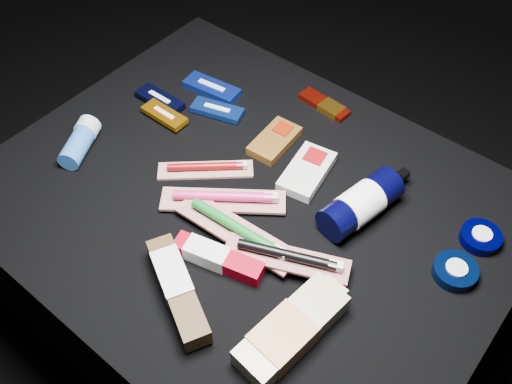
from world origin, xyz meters
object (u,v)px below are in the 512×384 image
Objects in this scene: bodywash_bottle at (290,332)px; deodorant_stick at (80,142)px; toothpaste_carton_red at (214,257)px; lotion_bottle at (361,204)px.

bodywash_bottle is 1.76× the size of deodorant_stick.
deodorant_stick is at bearing 161.13° from toothpaste_carton_red.
lotion_bottle is 0.28m from toothpaste_carton_red.
deodorant_stick is (-0.53, -0.21, -0.01)m from lotion_bottle.
deodorant_stick reaches higher than bodywash_bottle.
deodorant_stick is 0.40m from toothpaste_carton_red.
deodorant_stick reaches higher than toothpaste_carton_red.
deodorant_stick is at bearing -147.32° from lotion_bottle.
bodywash_bottle is at bearing -32.94° from deodorant_stick.
bodywash_bottle is 1.28× the size of toothpaste_carton_red.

